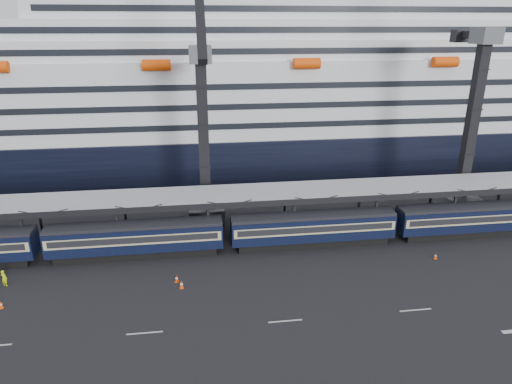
% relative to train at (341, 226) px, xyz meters
% --- Properties ---
extents(ground, '(260.00, 260.00, 0.00)m').
position_rel_train_xyz_m(ground, '(4.65, -10.00, -2.20)').
color(ground, black).
rests_on(ground, ground).
extents(train, '(133.05, 3.00, 4.05)m').
position_rel_train_xyz_m(train, '(0.00, 0.00, 0.00)').
color(train, black).
rests_on(train, ground).
extents(canopy, '(130.00, 6.25, 5.53)m').
position_rel_train_xyz_m(canopy, '(4.65, 4.00, 3.05)').
color(canopy, '#A2A5AA').
rests_on(canopy, ground).
extents(cruise_ship, '(214.09, 28.84, 34.00)m').
position_rel_train_xyz_m(cruise_ship, '(3.57, 35.99, 10.14)').
color(cruise_ship, black).
rests_on(cruise_ship, ground).
extents(crane_dark_near, '(4.50, 17.75, 35.08)m').
position_rel_train_xyz_m(crane_dark_near, '(-15.35, 8.59, 9.73)').
color(crane_dark_near, '#4A4D52').
rests_on(crane_dark_near, ground).
extents(crane_dark_mid, '(4.50, 18.24, 39.64)m').
position_rel_train_xyz_m(crane_dark_mid, '(19.65, 7.59, 11.16)').
color(crane_dark_mid, '#4A4D52').
rests_on(crane_dark_mid, ground).
extents(worker, '(0.75, 0.64, 1.73)m').
position_rel_train_xyz_m(worker, '(-35.66, -4.60, -1.34)').
color(worker, '#CEF00C').
rests_on(worker, ground).
extents(traffic_cone_a, '(0.37, 0.37, 0.74)m').
position_rel_train_xyz_m(traffic_cone_a, '(-34.61, -8.56, -1.83)').
color(traffic_cone_a, '#FF4C08').
rests_on(traffic_cone_a, ground).
extents(traffic_cone_b, '(0.42, 0.42, 0.84)m').
position_rel_train_xyz_m(traffic_cone_b, '(-18.38, -7.39, -1.78)').
color(traffic_cone_b, '#FF4C08').
rests_on(traffic_cone_b, ground).
extents(traffic_cone_c, '(0.39, 0.39, 0.77)m').
position_rel_train_xyz_m(traffic_cone_c, '(-18.88, -6.18, -1.82)').
color(traffic_cone_c, '#FF4C08').
rests_on(traffic_cone_c, ground).
extents(traffic_cone_d, '(0.34, 0.34, 0.67)m').
position_rel_train_xyz_m(traffic_cone_d, '(9.25, -5.19, -1.87)').
color(traffic_cone_d, '#FF4C08').
rests_on(traffic_cone_d, ground).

